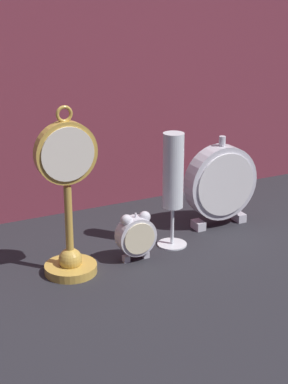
# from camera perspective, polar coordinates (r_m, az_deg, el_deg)

# --- Properties ---
(ground_plane) EXTENTS (4.00, 4.00, 0.00)m
(ground_plane) POSITION_cam_1_polar(r_m,az_deg,el_deg) (1.23, 1.69, -6.14)
(ground_plane) COLOR #232328
(fabric_backdrop_drape) EXTENTS (1.42, 0.01, 0.67)m
(fabric_backdrop_drape) POSITION_cam_1_polar(r_m,az_deg,el_deg) (1.41, -4.58, 11.42)
(fabric_backdrop_drape) COLOR brown
(fabric_backdrop_drape) RESTS_ON ground_plane
(pocket_watch_on_stand) EXTENTS (0.11, 0.10, 0.31)m
(pocket_watch_on_stand) POSITION_cam_1_polar(r_m,az_deg,el_deg) (1.14, -6.74, -1.38)
(pocket_watch_on_stand) COLOR gold
(pocket_watch_on_stand) RESTS_ON ground_plane
(alarm_clock_twin_bell) EXTENTS (0.08, 0.03, 0.10)m
(alarm_clock_twin_bell) POSITION_cam_1_polar(r_m,az_deg,el_deg) (1.21, -0.72, -3.78)
(alarm_clock_twin_bell) COLOR silver
(alarm_clock_twin_bell) RESTS_ON ground_plane
(mantel_clock_silver) EXTENTS (0.16, 0.04, 0.20)m
(mantel_clock_silver) POSITION_cam_1_polar(r_m,az_deg,el_deg) (1.37, 6.85, 0.81)
(mantel_clock_silver) COLOR silver
(mantel_clock_silver) RESTS_ON ground_plane
(champagne_flute) EXTENTS (0.06, 0.06, 0.23)m
(champagne_flute) POSITION_cam_1_polar(r_m,az_deg,el_deg) (1.24, 2.60, 1.15)
(champagne_flute) COLOR silver
(champagne_flute) RESTS_ON ground_plane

